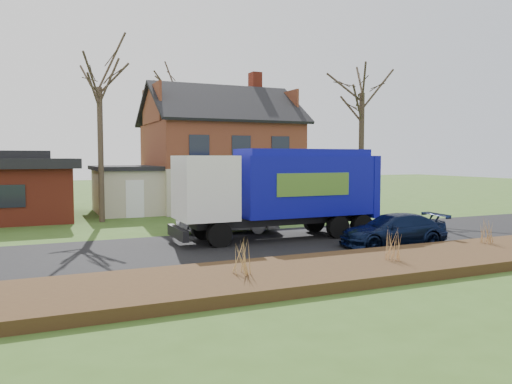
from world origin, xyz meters
name	(u,v)px	position (x,y,z in m)	size (l,w,h in m)	color
ground	(292,242)	(0.00, 0.00, 0.00)	(120.00, 120.00, 0.00)	#34521B
road	(292,242)	(0.00, 0.00, 0.01)	(80.00, 7.00, 0.02)	black
mulch_verge	(375,265)	(0.00, -5.30, 0.15)	(80.00, 3.50, 0.30)	black
main_house	(213,147)	(1.49, 13.91, 4.03)	(12.95, 8.95, 9.26)	beige
garbage_truck	(283,187)	(0.14, 1.06, 2.13)	(8.64, 2.36, 3.70)	black
silver_sedan	(227,216)	(-1.49, 3.37, 0.74)	(1.57, 4.49, 1.48)	#989A9F
navy_wagon	(393,230)	(3.13, -2.24, 0.61)	(1.71, 4.20, 1.22)	black
tree_front_west	(99,67)	(-6.11, 9.59, 7.97)	(3.25, 3.25, 9.67)	#423427
tree_front_east	(362,74)	(9.62, 8.86, 8.58)	(3.80, 3.80, 10.55)	#392E22
tree_back	(177,79)	(1.65, 23.28, 9.75)	(3.70, 3.70, 11.70)	#3A2D23
grass_clump_west	(241,257)	(-4.34, -5.33, 0.75)	(0.34, 0.28, 0.91)	tan
grass_clump_mid	(394,244)	(0.50, -5.52, 0.78)	(0.34, 0.28, 0.96)	tan
grass_clump_east	(487,231)	(5.48, -4.47, 0.75)	(0.36, 0.30, 0.90)	#A87C4A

